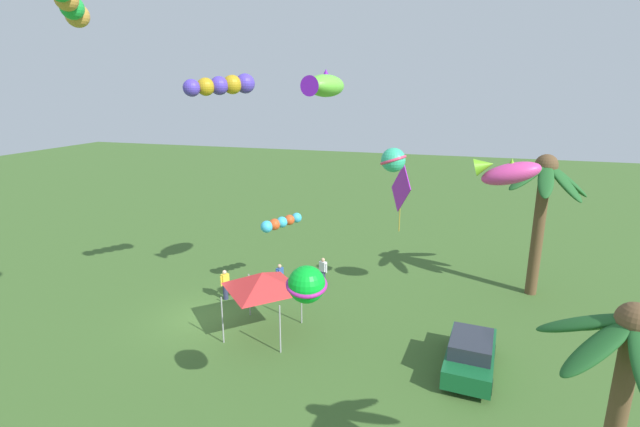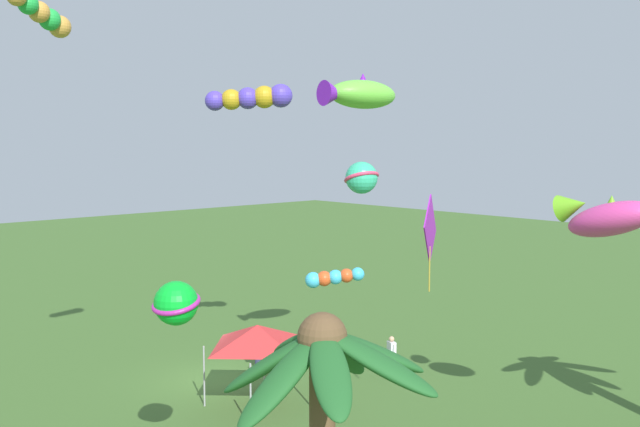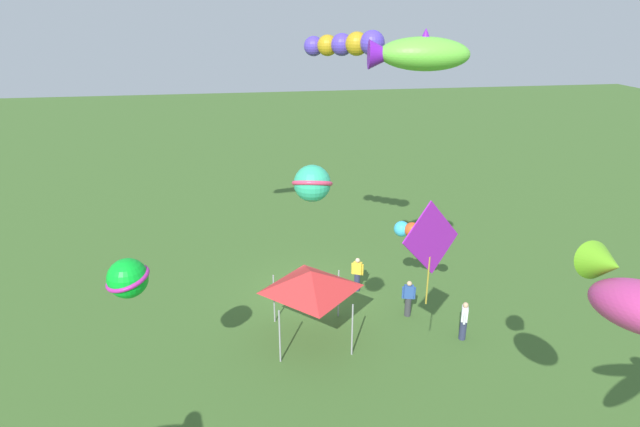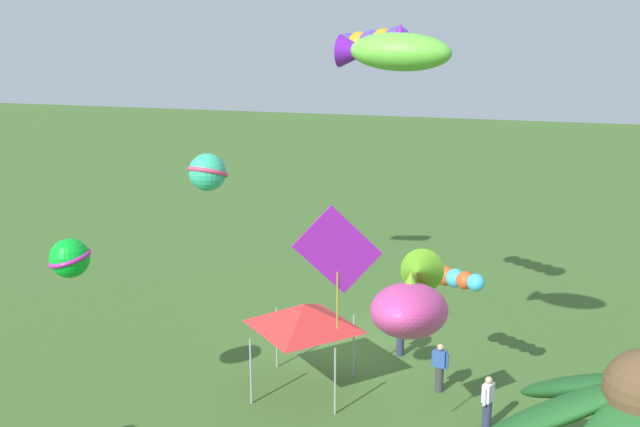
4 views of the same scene
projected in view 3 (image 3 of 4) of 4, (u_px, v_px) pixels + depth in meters
The scene contains 12 objects.
ground_plane at pixel (311, 293), 23.31m from camera, with size 120.00×120.00×0.00m, color #3D6028.
spectator_0 at pixel (357, 274), 23.28m from camera, with size 0.51×0.37×1.59m.
spectator_1 at pixel (408, 298), 21.35m from camera, with size 0.54×0.32×1.59m.
spectator_2 at pixel (464, 320), 19.82m from camera, with size 0.36×0.51×1.59m.
festival_tent at pixel (311, 280), 19.31m from camera, with size 2.86×2.86×2.85m.
kite_tube_0 at pixel (420, 231), 20.33m from camera, with size 1.85×1.73×0.80m.
kite_diamond_1 at pixel (431, 240), 13.24m from camera, with size 1.86×1.05×2.95m.
kite_fish_2 at pixel (637, 299), 9.42m from camera, with size 1.25×2.92×1.55m.
kite_ball_4 at pixel (128, 278), 13.99m from camera, with size 1.52×1.53×1.08m.
kite_fish_5 at pixel (418, 53), 15.04m from camera, with size 3.06×1.68×1.20m.
kite_ball_6 at pixel (312, 183), 12.12m from camera, with size 1.12×1.10×0.86m.
kite_tube_7 at pixel (346, 44), 18.72m from camera, with size 2.61×2.37×0.98m.
Camera 3 is at (2.79, 20.22, 11.81)m, focal length 29.55 mm.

